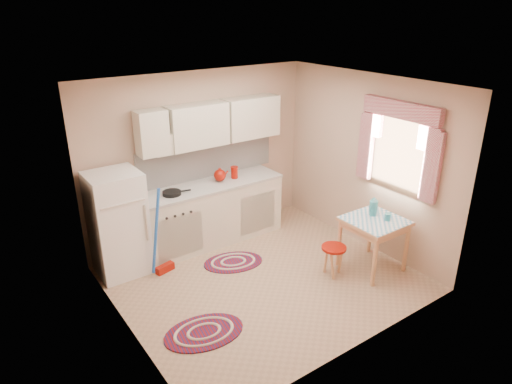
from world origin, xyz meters
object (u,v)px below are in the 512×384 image
base_cabinets (209,214)px  table (372,244)px  fridge (118,224)px  stool (333,261)px

base_cabinets → table: 2.38m
fridge → base_cabinets: bearing=2.1°
base_cabinets → stool: base_cabinets is taller
base_cabinets → table: bearing=-54.0°
base_cabinets → stool: 1.96m
fridge → base_cabinets: fridge is taller
fridge → table: bearing=-34.1°
stool → base_cabinets: bearing=115.9°
base_cabinets → stool: size_ratio=5.36×
fridge → base_cabinets: (1.38, 0.05, -0.26)m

